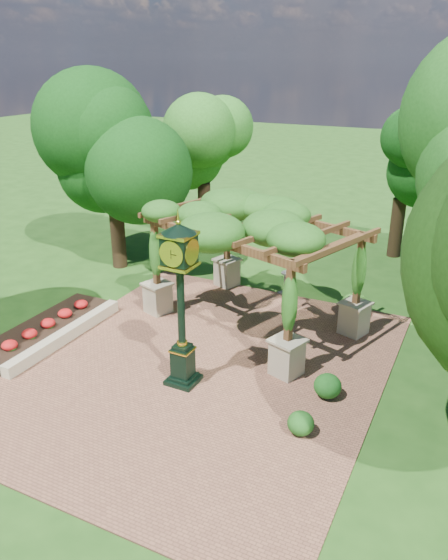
% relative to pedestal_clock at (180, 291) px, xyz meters
% --- Properties ---
extents(ground, '(120.00, 120.00, 0.00)m').
position_rel_pedestal_clock_xyz_m(ground, '(0.06, -0.07, -2.78)').
color(ground, '#1E4714').
rests_on(ground, ground).
extents(brick_plaza, '(10.00, 12.00, 0.04)m').
position_rel_pedestal_clock_xyz_m(brick_plaza, '(0.06, 0.93, -2.76)').
color(brick_plaza, brown).
rests_on(brick_plaza, ground).
extents(border_wall, '(0.35, 5.00, 0.40)m').
position_rel_pedestal_clock_xyz_m(border_wall, '(-4.54, 0.43, -2.58)').
color(border_wall, '#C6B793').
rests_on(border_wall, ground).
extents(flower_bed, '(1.50, 5.00, 0.36)m').
position_rel_pedestal_clock_xyz_m(flower_bed, '(-5.44, 0.43, -2.60)').
color(flower_bed, red).
rests_on(flower_bed, ground).
extents(pedestal_clock, '(0.93, 0.93, 4.65)m').
position_rel_pedestal_clock_xyz_m(pedestal_clock, '(0.00, 0.00, 0.00)').
color(pedestal_clock, black).
rests_on(pedestal_clock, brick_plaza).
extents(pergola, '(7.64, 6.05, 4.20)m').
position_rel_pedestal_clock_xyz_m(pergola, '(0.23, 4.21, 0.66)').
color(pergola, tan).
rests_on(pergola, brick_plaza).
extents(sundial, '(0.66, 0.66, 0.90)m').
position_rel_pedestal_clock_xyz_m(sundial, '(0.47, 6.99, -2.38)').
color(sundial, gray).
rests_on(sundial, ground).
extents(shrub_front, '(0.67, 0.67, 0.58)m').
position_rel_pedestal_clock_xyz_m(shrub_front, '(3.63, -0.70, -2.45)').
color(shrub_front, '#1B4E16').
rests_on(shrub_front, brick_plaza).
extents(shrub_mid, '(0.96, 0.96, 0.66)m').
position_rel_pedestal_clock_xyz_m(shrub_mid, '(3.77, 1.06, -2.41)').
color(shrub_mid, '#174F16').
rests_on(shrub_mid, brick_plaza).
extents(shrub_back, '(1.01, 1.01, 0.82)m').
position_rel_pedestal_clock_xyz_m(shrub_back, '(3.20, 6.21, -2.33)').
color(shrub_back, '#275719').
rests_on(shrub_back, brick_plaza).
extents(tree_west_near, '(4.40, 4.40, 7.34)m').
position_rel_pedestal_clock_xyz_m(tree_west_near, '(-7.02, 6.66, 2.27)').
color(tree_west_near, '#322114').
rests_on(tree_west_near, ground).
extents(tree_west_far, '(3.34, 3.34, 7.04)m').
position_rel_pedestal_clock_xyz_m(tree_west_far, '(-5.68, 11.88, 2.03)').
color(tree_west_far, black).
rests_on(tree_west_far, ground).
extents(tree_north, '(2.98, 2.98, 6.83)m').
position_rel_pedestal_clock_xyz_m(tree_north, '(3.29, 13.23, 1.88)').
color(tree_north, black).
rests_on(tree_north, ground).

